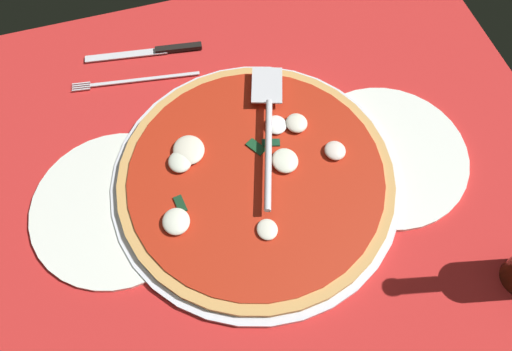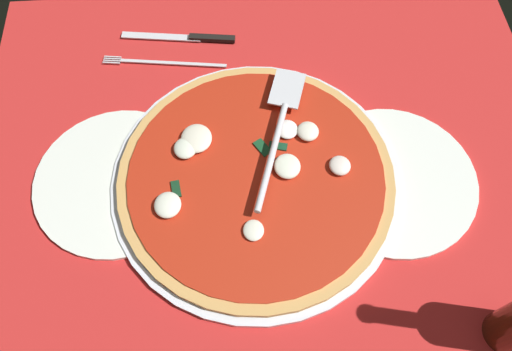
{
  "view_description": "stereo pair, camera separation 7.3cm",
  "coord_description": "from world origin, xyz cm",
  "views": [
    {
      "loc": [
        -12.24,
        -28.77,
        66.89
      ],
      "look_at": [
        -2.48,
        4.31,
        2.37
      ],
      "focal_mm": 34.78,
      "sensor_mm": 36.0,
      "label": 1
    },
    {
      "loc": [
        -5.05,
        -30.09,
        66.89
      ],
      "look_at": [
        -2.48,
        4.31,
        2.37
      ],
      "focal_mm": 34.78,
      "sensor_mm": 36.0,
      "label": 2
    }
  ],
  "objects": [
    {
      "name": "ground_plane",
      "position": [
        0.0,
        0.0,
        -0.4
      ],
      "size": [
        91.38,
        91.38,
        0.8
      ],
      "primitive_type": "cube",
      "color": "red"
    },
    {
      "name": "checker_pattern",
      "position": [
        0.0,
        0.0,
        0.05
      ],
      "size": [
        91.38,
        91.38,
        0.1
      ],
      "color": "silver",
      "rests_on": "ground_plane"
    },
    {
      "name": "pizza_pan",
      "position": [
        -2.48,
        4.31,
        0.74
      ],
      "size": [
        43.3,
        43.3,
        1.27
      ],
      "primitive_type": "cylinder",
      "color": "silver",
      "rests_on": "ground_plane"
    },
    {
      "name": "dinner_plate_left",
      "position": [
        -23.25,
        5.95,
        0.6
      ],
      "size": [
        25.19,
        25.19,
        1.0
      ],
      "primitive_type": "cylinder",
      "color": "white",
      "rests_on": "ground_plane"
    },
    {
      "name": "dinner_plate_right",
      "position": [
        18.08,
        3.03,
        0.6
      ],
      "size": [
        25.44,
        25.44,
        1.0
      ],
      "primitive_type": "cylinder",
      "color": "white",
      "rests_on": "ground_plane"
    },
    {
      "name": "pizza",
      "position": [
        -2.6,
        4.46,
        2.11
      ],
      "size": [
        41.06,
        41.06,
        2.71
      ],
      "color": "tan",
      "rests_on": "pizza_pan"
    },
    {
      "name": "pizza_server",
      "position": [
        1.0,
        10.63,
        4.46
      ],
      "size": [
        10.63,
        25.28,
        1.0
      ],
      "rotation": [
        0.0,
        0.0,
        1.26
      ],
      "color": "silver",
      "rests_on": "pizza"
    },
    {
      "name": "place_setting_far",
      "position": [
        -14.36,
        31.16,
        0.46
      ],
      "size": [
        23.12,
        15.31,
        1.4
      ],
      "rotation": [
        0.0,
        0.0,
        3.0
      ],
      "color": "white",
      "rests_on": "ground_plane"
    }
  ]
}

